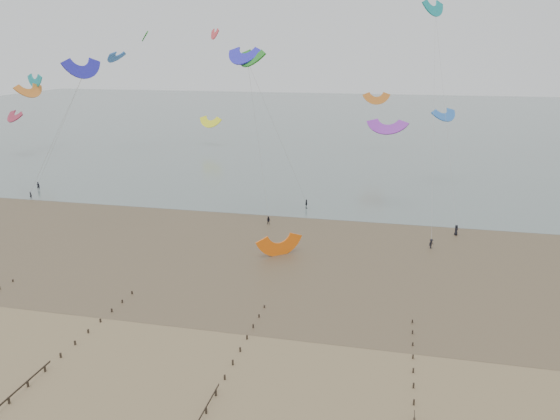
{
  "coord_description": "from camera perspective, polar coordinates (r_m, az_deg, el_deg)",
  "views": [
    {
      "loc": [
        19.42,
        -47.84,
        31.1
      ],
      "look_at": [
        2.41,
        28.0,
        8.0
      ],
      "focal_mm": 35.0,
      "sensor_mm": 36.0,
      "label": 1
    }
  ],
  "objects": [
    {
      "name": "ground",
      "position": [
        60.28,
        -8.36,
        -14.71
      ],
      "size": [
        500.0,
        500.0,
        0.0
      ],
      "primitive_type": "plane",
      "color": "brown",
      "rests_on": "ground"
    },
    {
      "name": "sea_and_shore",
      "position": [
        91.01,
        -3.11,
        -3.45
      ],
      "size": [
        500.0,
        665.0,
        0.03
      ],
      "color": "#475654",
      "rests_on": "ground"
    },
    {
      "name": "kitesurfer_lead",
      "position": [
        129.02,
        -24.6,
        1.42
      ],
      "size": [
        0.59,
        0.43,
        1.5
      ],
      "primitive_type": "imported",
      "rotation": [
        0.0,
        0.0,
        3.02
      ],
      "color": "black",
      "rests_on": "ground"
    },
    {
      "name": "kitesurfers",
      "position": [
        102.87,
        14.91,
        -1.11
      ],
      "size": [
        122.18,
        22.71,
        1.88
      ],
      "color": "black",
      "rests_on": "ground"
    },
    {
      "name": "grounded_kite",
      "position": [
        85.66,
        -0.04,
        -4.74
      ],
      "size": [
        8.27,
        8.07,
        3.59
      ],
      "primitive_type": null,
      "rotation": [
        1.54,
        0.0,
        0.69
      ],
      "color": "orange",
      "rests_on": "ground"
    },
    {
      "name": "kites_airborne",
      "position": [
        146.06,
        -4.36,
        12.56
      ],
      "size": [
        235.04,
        118.07,
        38.97
      ],
      "color": "red",
      "rests_on": "ground"
    }
  ]
}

